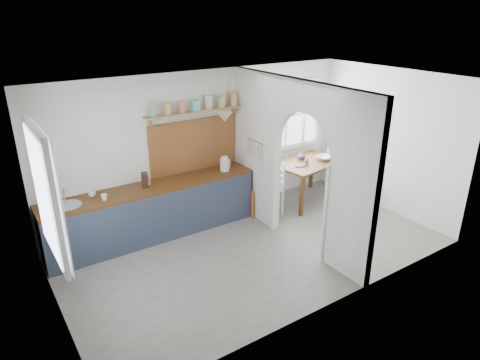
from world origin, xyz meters
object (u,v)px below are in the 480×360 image
chair_right (339,169)px  vase (302,155)px  chair_left (268,187)px  kettle (225,163)px  dining_table (307,181)px

chair_right → vase: 1.06m
chair_left → kettle: kettle is taller
dining_table → vase: 0.52m
dining_table → kettle: bearing=162.4°
chair_right → kettle: kettle is taller
chair_left → vase: 1.03m
chair_right → kettle: bearing=68.6°
dining_table → chair_right: 0.95m
vase → chair_right: bearing=-7.1°
chair_right → kettle: 2.72m
chair_right → kettle: (-2.64, 0.21, 0.58)m
kettle → dining_table: bearing=1.4°
chair_left → kettle: (-0.76, 0.26, 0.53)m
kettle → vase: kettle is taller
chair_right → chair_left: bearing=74.5°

